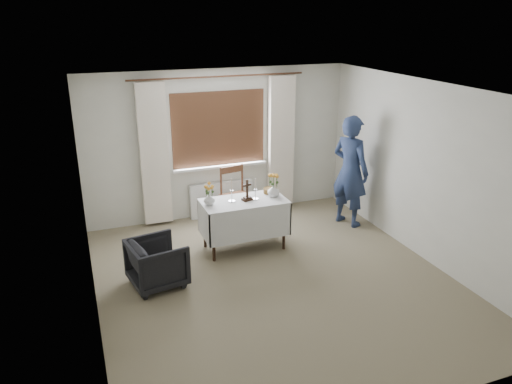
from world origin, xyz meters
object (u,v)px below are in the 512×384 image
at_px(wooden_cross, 247,190).
at_px(armchair, 157,263).
at_px(wooden_chair, 238,198).
at_px(flower_vase_left, 209,199).
at_px(flower_vase_right, 273,191).
at_px(person, 350,171).
at_px(altar_table, 244,225).

bearing_deg(wooden_cross, armchair, -173.09).
bearing_deg(wooden_cross, wooden_chair, 65.66).
bearing_deg(armchair, wooden_cross, -77.55).
distance_m(wooden_chair, flower_vase_left, 1.11).
xyz_separation_m(wooden_cross, flower_vase_left, (-0.56, 0.02, -0.07)).
bearing_deg(armchair, flower_vase_right, -81.86).
distance_m(wooden_chair, person, 1.88).
bearing_deg(flower_vase_right, flower_vase_left, 179.44).
distance_m(wooden_chair, wooden_cross, 0.93).
bearing_deg(flower_vase_right, altar_table, -178.72).
bearing_deg(flower_vase_left, flower_vase_right, -0.56).
bearing_deg(wooden_cross, flower_vase_right, -13.79).
distance_m(wooden_cross, flower_vase_right, 0.42).
bearing_deg(wooden_chair, person, -26.93).
bearing_deg(wooden_chair, armchair, -147.60).
bearing_deg(wooden_chair, altar_table, -111.81).
distance_m(armchair, flower_vase_left, 1.21).
bearing_deg(altar_table, person, 8.10).
bearing_deg(flower_vase_left, wooden_cross, -2.41).
bearing_deg(wooden_cross, flower_vase_left, 161.87).
bearing_deg(armchair, altar_table, -76.70).
bearing_deg(person, wooden_cross, 75.46).
xyz_separation_m(person, flower_vase_right, (-1.46, -0.26, -0.06)).
xyz_separation_m(wooden_chair, person, (1.75, -0.54, 0.42)).
distance_m(wooden_chair, flower_vase_right, 0.93).
bearing_deg(person, flower_vase_right, 77.29).
bearing_deg(altar_table, wooden_chair, 77.92).
relative_size(altar_table, flower_vase_left, 7.42).
relative_size(person, wooden_cross, 5.83).
height_order(wooden_cross, flower_vase_left, wooden_cross).
bearing_deg(flower_vase_left, person, 5.94).
distance_m(person, flower_vase_right, 1.48).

